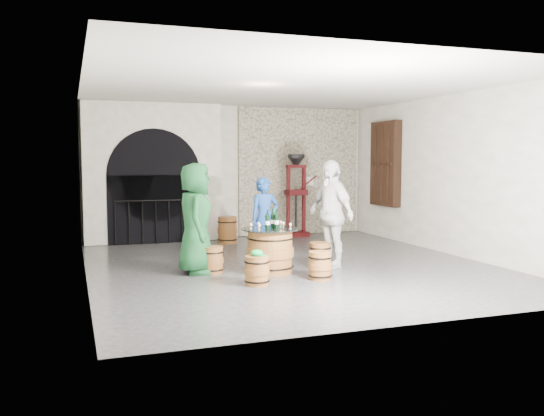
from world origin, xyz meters
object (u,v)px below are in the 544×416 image
object	(u,v)px
barrel_stool_near_left	(257,271)
person_green	(196,218)
barrel_stool_left	(212,260)
person_white	(331,214)
barrel_stool_far	(266,250)
barrel_stool_right	(320,255)
corking_press	(296,189)
person_blue	(265,219)
barrel_stool_near_right	(320,266)
side_barrel	(228,230)
wine_bottle_left	(268,221)
wine_bottle_right	(273,220)
barrel_table	(270,251)
wine_bottle_center	(277,220)

from	to	relation	value
barrel_stool_near_left	person_green	bearing A→B (deg)	119.86
barrel_stool_left	person_white	size ratio (longest dim) A/B	0.24
barrel_stool_far	person_green	distance (m)	1.70
barrel_stool_right	person_white	bearing A→B (deg)	5.70
barrel_stool_far	corking_press	xyz separation A→B (m)	(1.86, 3.13, 0.96)
person_blue	person_white	distance (m)	1.40
barrel_stool_near_right	corking_press	distance (m)	5.19
barrel_stool_left	side_barrel	size ratio (longest dim) A/B	0.74
person_white	wine_bottle_left	bearing A→B (deg)	-97.41
barrel_stool_far	person_white	xyz separation A→B (m)	(0.93, -0.83, 0.73)
side_barrel	person_white	bearing A→B (deg)	-73.68
barrel_stool_near_right	wine_bottle_left	bearing A→B (deg)	128.78
barrel_stool_right	wine_bottle_left	xyz separation A→B (m)	(-1.02, -0.11, 0.66)
side_barrel	wine_bottle_right	bearing A→B (deg)	-91.63
barrel_table	side_barrel	bearing A→B (deg)	86.89
barrel_stool_near_right	wine_bottle_left	xyz separation A→B (m)	(-0.62, 0.78, 0.66)
barrel_table	barrel_stool_near_right	xyz separation A→B (m)	(0.57, -0.79, -0.15)
barrel_stool_near_left	barrel_stool_right	bearing A→B (deg)	32.31
corking_press	barrel_stool_far	bearing A→B (deg)	-125.12
barrel_stool_left	barrel_stool_right	world-z (taller)	same
barrel_stool_right	wine_bottle_right	world-z (taller)	wine_bottle_right
person_blue	wine_bottle_center	size ratio (longest dim) A/B	4.85
person_white	side_barrel	bearing A→B (deg)	-177.13
barrel_stool_far	barrel_table	bearing A→B (deg)	-104.53
person_white	wine_bottle_center	world-z (taller)	person_white
barrel_stool_right	barrel_stool_near_left	size ratio (longest dim) A/B	1.00
person_green	corking_press	distance (m)	4.97
barrel_stool_near_right	barrel_stool_right	bearing A→B (deg)	65.89
barrel_stool_near_left	person_blue	xyz separation A→B (m)	(0.81, 2.03, 0.56)
barrel_stool_left	corking_press	size ratio (longest dim) A/B	0.22
side_barrel	barrel_stool_right	bearing A→B (deg)	-77.06
barrel_stool_left	barrel_stool_near_left	bearing A→B (deg)	-69.06
barrel_stool_left	barrel_stool_right	distance (m)	1.91
person_green	side_barrel	world-z (taller)	person_green
barrel_table	side_barrel	distance (m)	3.50
barrel_stool_near_left	wine_bottle_right	size ratio (longest dim) A/B	1.39
barrel_stool_near_left	corking_press	size ratio (longest dim) A/B	0.22
person_green	wine_bottle_right	size ratio (longest dim) A/B	5.72
barrel_stool_near_right	barrel_stool_near_left	xyz separation A→B (m)	(-1.08, -0.05, 0.00)
barrel_stool_left	barrel_stool_near_right	xyz separation A→B (m)	(1.51, -1.07, 0.00)
barrel_table	barrel_stool_far	xyz separation A→B (m)	(0.24, 0.94, -0.15)
wine_bottle_left	side_barrel	world-z (taller)	wine_bottle_left
person_blue	wine_bottle_center	bearing A→B (deg)	-104.40
person_white	corking_press	size ratio (longest dim) A/B	0.94
barrel_stool_left	person_white	xyz separation A→B (m)	(2.11, -0.17, 0.73)
wine_bottle_right	barrel_stool_left	bearing A→B (deg)	171.68
barrel_stool_near_right	person_green	xyz separation A→B (m)	(-1.77, 1.15, 0.71)
barrel_table	barrel_stool_right	bearing A→B (deg)	5.70
corking_press	wine_bottle_left	bearing A→B (deg)	-122.21
person_green	barrel_stool_near_right	bearing A→B (deg)	-110.90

